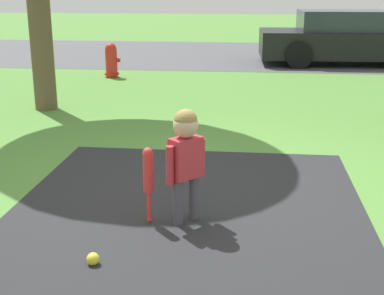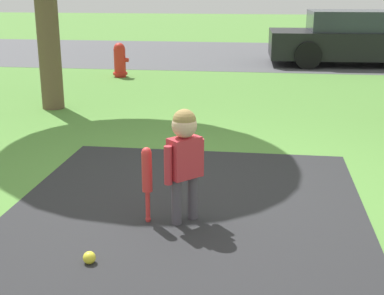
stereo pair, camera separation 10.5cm
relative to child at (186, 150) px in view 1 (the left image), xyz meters
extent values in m
plane|color=#518438|center=(0.06, 0.81, -0.57)|extent=(60.00, 60.00, 0.00)
cube|color=#4C4C51|center=(0.06, 10.40, -0.57)|extent=(40.00, 6.00, 0.01)
cylinder|color=#4C4751|center=(-0.05, -0.06, -0.39)|extent=(0.08, 0.08, 0.36)
cylinder|color=#4C4751|center=(0.05, 0.06, -0.39)|extent=(0.08, 0.08, 0.36)
cube|color=#BF2D38|center=(0.00, 0.00, -0.06)|extent=(0.26, 0.27, 0.31)
cylinder|color=#BF2D38|center=(-0.10, -0.11, -0.09)|extent=(0.06, 0.06, 0.29)
cylinder|color=#BF2D38|center=(0.10, 0.11, -0.09)|extent=(0.06, 0.06, 0.29)
sphere|color=#D8AD8C|center=(0.00, 0.00, 0.19)|extent=(0.19, 0.19, 0.19)
sphere|color=#997A47|center=(0.00, 0.00, 0.22)|extent=(0.17, 0.17, 0.17)
sphere|color=red|center=(-0.28, -0.05, -0.55)|extent=(0.04, 0.04, 0.04)
cylinder|color=red|center=(-0.28, -0.05, -0.44)|extent=(0.03, 0.03, 0.25)
cylinder|color=red|center=(-0.28, -0.05, -0.17)|extent=(0.08, 0.08, 0.31)
sphere|color=red|center=(-0.28, -0.05, -0.01)|extent=(0.07, 0.07, 0.07)
sphere|color=yellow|center=(-0.51, -0.73, -0.53)|extent=(0.08, 0.08, 0.08)
cylinder|color=red|center=(-2.28, 6.48, -0.29)|extent=(0.23, 0.23, 0.56)
sphere|color=red|center=(-2.28, 6.48, -0.01)|extent=(0.22, 0.22, 0.22)
cylinder|color=red|center=(-2.28, 6.48, -0.50)|extent=(0.28, 0.28, 0.04)
cylinder|color=red|center=(-2.15, 6.48, -0.24)|extent=(0.10, 0.08, 0.08)
cube|color=black|center=(2.68, 8.90, -0.12)|extent=(4.17, 1.80, 0.59)
cube|color=#2D333D|center=(2.47, 8.90, 0.40)|extent=(2.03, 1.52, 0.44)
cylinder|color=black|center=(1.37, 9.68, -0.28)|extent=(0.59, 0.20, 0.58)
cylinder|color=black|center=(1.44, 8.02, -0.28)|extent=(0.59, 0.20, 0.58)
camera|label=1|loc=(0.47, -3.71, 1.16)|focal=50.00mm
camera|label=2|loc=(0.57, -3.70, 1.16)|focal=50.00mm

